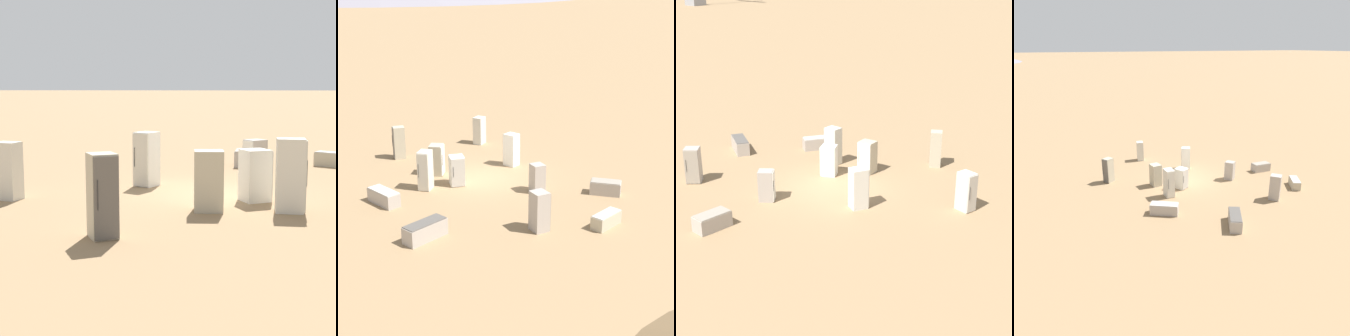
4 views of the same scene
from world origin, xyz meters
The scene contains 10 objects.
ground_plane centered at (0.00, 0.00, 0.00)m, with size 1000.00×1000.00×0.00m, color #937551.
discarded_fridge_0 centered at (2.05, -2.52, 0.97)m, with size 0.79×0.60×1.95m.
discarded_fridge_2 centered at (-5.97, -1.68, 0.84)m, with size 0.85×0.71×1.69m.
discarded_fridge_3 centered at (-2.27, 0.99, 0.90)m, with size 0.88×0.92×1.80m.
discarded_fridge_4 centered at (1.20, -1.16, 0.75)m, with size 0.98×0.95×1.50m.
discarded_fridge_5 centered at (4.74, 6.30, 0.30)m, with size 1.56×1.28×0.60m.
discarded_fridge_7 centered at (1.07, 6.20, 0.33)m, with size 0.84×1.50×0.67m.
discarded_fridge_8 centered at (-2.28, -5.53, 0.93)m, with size 0.80×0.85×1.86m.
discarded_fridge_10 centered at (1.36, 2.91, 0.70)m, with size 0.89×0.87×1.40m.
discarded_fridge_11 centered at (-0.09, -2.60, 0.81)m, with size 0.81×0.76×1.62m.
Camera 1 is at (0.41, -17.23, 3.27)m, focal length 60.00 mm.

